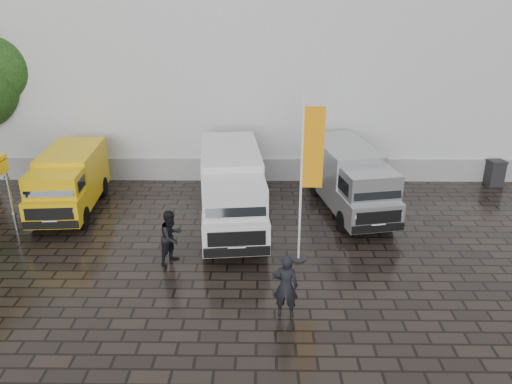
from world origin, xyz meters
TOP-DOWN VIEW (x-y plane):
  - ground at (0.00, 0.00)m, footprint 120.00×120.00m
  - exhibition_hall at (2.00, 16.00)m, footprint 44.00×16.00m
  - hall_plinth at (2.00, 7.95)m, footprint 44.00×0.15m
  - van_yellow at (-8.59, 4.50)m, footprint 2.25×5.04m
  - van_white at (-2.35, 3.23)m, footprint 2.68×6.34m
  - van_silver at (2.05, 4.70)m, footprint 2.89×5.85m
  - flagpole at (0.06, 0.82)m, footprint 0.88×0.50m
  - wheelie_bin at (8.89, 7.54)m, footprint 0.71×0.71m
  - person_front at (-0.67, -2.14)m, footprint 0.68×0.49m
  - person_tent at (-4.06, 0.59)m, footprint 1.01×1.07m

SIDE VIEW (x-z plane):
  - ground at x=0.00m, z-range 0.00..0.00m
  - hall_plinth at x=2.00m, z-range 0.00..1.00m
  - wheelie_bin at x=8.89m, z-range 0.00..1.11m
  - person_tent at x=-4.06m, z-range 0.00..1.74m
  - person_front at x=-0.67m, z-range 0.00..1.76m
  - van_yellow at x=-8.59m, z-range 0.00..2.27m
  - van_silver at x=2.05m, z-range 0.00..2.43m
  - van_white at x=-2.35m, z-range 0.00..2.67m
  - flagpole at x=0.06m, z-range 0.30..5.39m
  - exhibition_hall at x=2.00m, z-range 0.00..12.00m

